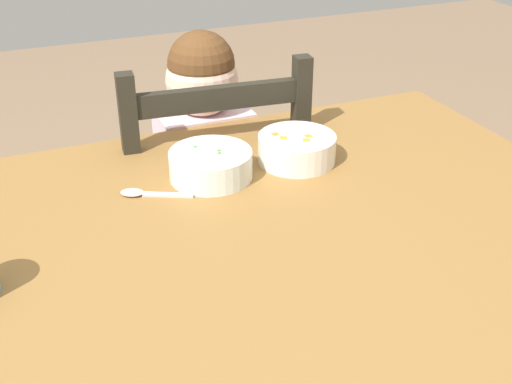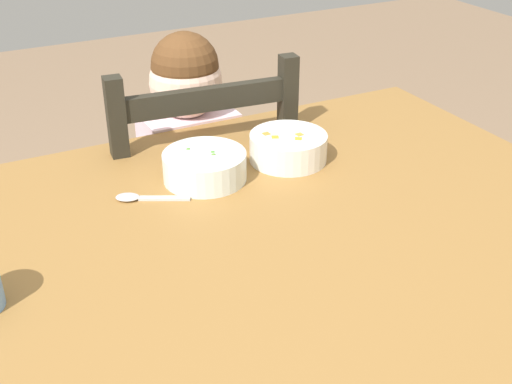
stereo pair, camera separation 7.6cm
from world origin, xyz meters
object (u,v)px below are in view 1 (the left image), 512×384
Objects in this scene: bowl_of_carrots at (297,148)px; spoon at (143,193)px; child_figure at (209,167)px; bowl_of_peas at (211,164)px; dining_table at (235,296)px; dining_chair at (209,229)px.

bowl_of_carrots reaches higher than spoon.
bowl_of_carrots is 1.20× the size of spoon.
bowl_of_peas is (-0.09, -0.29, 0.16)m from child_figure.
spoon is (-0.09, 0.23, 0.10)m from dining_table.
spoon is (-0.23, -0.32, 0.32)m from dining_chair.
bowl_of_peas is at bearing 179.99° from bowl_of_carrots.
dining_chair is at bearing 54.41° from spoon.
bowl_of_peas is (-0.09, -0.30, 0.34)m from dining_chair.
child_figure reaches higher than dining_table.
bowl_of_carrots reaches higher than dining_table.
bowl_of_carrots is (0.09, -0.29, 0.16)m from child_figure.
child_figure is 0.35m from bowl_of_carrots.
bowl_of_peas is 1.23× the size of spoon.
spoon is at bearing -172.50° from bowl_of_peas.
child_figure is 6.04× the size of bowl_of_peas.
spoon is at bearing -126.81° from child_figure.
spoon is at bearing -176.75° from bowl_of_carrots.
child_figure is at bearing -57.53° from dining_chair.
child_figure reaches higher than bowl_of_peas.
dining_chair reaches higher than dining_table.
dining_chair is 0.18m from child_figure.
child_figure is at bearing 72.47° from bowl_of_peas.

